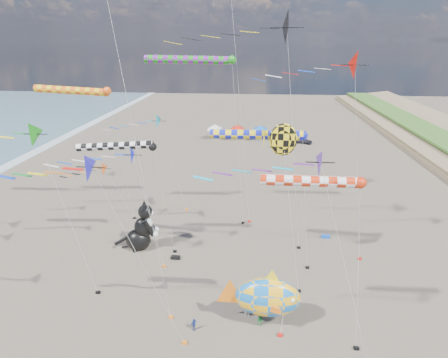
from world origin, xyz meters
The scene contains 23 objects.
delta_kite_0 centered at (-6.54, 3.85, 13.46)m, with size 10.30×1.87×14.77m.
delta_kite_2 centered at (4.72, 17.19, 21.27)m, with size 12.26×3.07×23.01m.
delta_kite_4 centered at (-14.97, 8.54, 13.55)m, with size 11.92×2.13×14.96m.
delta_kite_5 centered at (-9.18, 24.89, 11.30)m, with size 9.00×1.85×12.60m.
delta_kite_6 centered at (-14.81, 20.84, 6.68)m, with size 8.19×1.73×7.90m.
delta_kite_7 centered at (9.55, 15.69, 18.45)m, with size 11.11×2.46×19.94m.
delta_kite_8 centered at (-9.72, 12.74, 10.65)m, with size 10.32×1.81×11.96m.
delta_kite_9 centered at (5.40, 1.25, 14.20)m, with size 10.23×1.64×15.46m.
windsock_0 centered at (3.16, 13.73, 13.04)m, with size 9.41×0.83×13.51m.
windsock_1 centered at (-16.75, 22.11, 15.32)m, with size 9.56×0.86×15.81m.
windsock_2 centered at (-9.91, 15.36, 11.25)m, with size 8.92×0.76×11.69m.
windsock_3 centered at (-3.86, 22.06, 18.52)m, with size 10.56×0.85×19.01m.
windsock_4 centered at (6.27, 4.42, 12.67)m, with size 7.47×0.70×13.11m.
angelfish_kite centered at (4.69, 12.23, 13.00)m, with size 3.74×3.02×14.42m.
cat_inflatable centered at (-8.85, 15.82, 2.66)m, with size 3.93×1.97×5.31m, color black, non-canonical shape.
fish_inflatable centered at (3.91, 6.15, 2.67)m, with size 6.44×2.11×5.15m.
person_adult centered at (2.50, 6.93, 0.78)m, with size 0.57×0.37×1.56m, color #909299.
child_green centered at (3.49, 5.98, 0.51)m, with size 0.50×0.39×1.03m, color #1B7730.
child_blue centered at (-1.49, 5.20, 0.53)m, with size 0.62×0.26×1.06m, color navy.
kite_bag_0 centered at (10.88, 19.58, 0.15)m, with size 0.90×0.44×0.30m, color blue.
kite_bag_2 centered at (-4.88, 14.20, 0.15)m, with size 0.90×0.44×0.30m, color black.
tent_row centered at (1.50, 60.00, 3.15)m, with size 19.20×4.20×3.80m.
parked_car centered at (13.14, 58.00, 0.62)m, with size 1.47×3.66×1.25m, color #26262D.
Camera 1 is at (2.53, -14.88, 20.44)m, focal length 28.00 mm.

